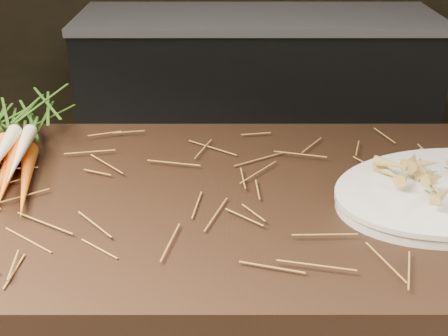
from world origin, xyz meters
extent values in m
cube|color=black|center=(0.30, 2.18, 0.40)|extent=(1.80, 0.60, 0.80)
cube|color=#99999E|center=(0.30, 2.18, 0.82)|extent=(1.82, 0.62, 0.04)
cone|color=orange|center=(-0.32, 0.31, 0.92)|extent=(0.07, 0.29, 0.04)
cone|color=orange|center=(-0.28, 0.32, 0.92)|extent=(0.10, 0.29, 0.04)
cone|color=orange|center=(-0.30, 0.31, 0.95)|extent=(0.09, 0.29, 0.04)
cone|color=beige|center=(-0.28, 0.33, 0.97)|extent=(0.07, 0.27, 0.05)
ellipsoid|color=#376C1A|center=(-0.36, 0.56, 0.95)|extent=(0.21, 0.27, 0.09)
camera|label=1|loc=(0.12, -0.67, 1.47)|focal=45.00mm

